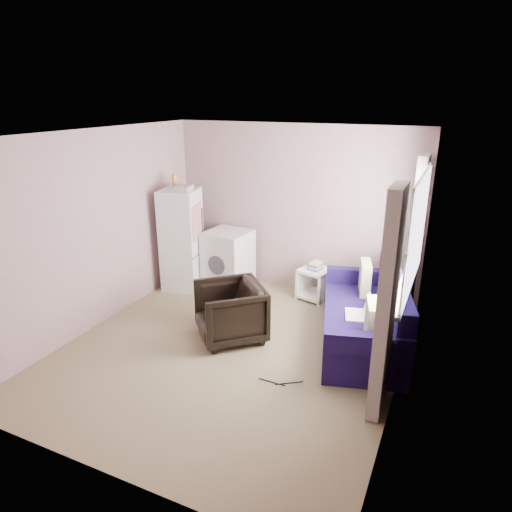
% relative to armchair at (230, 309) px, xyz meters
% --- Properties ---
extents(room, '(3.84, 4.24, 2.54)m').
position_rel_armchair_xyz_m(room, '(0.16, -0.24, 0.86)').
color(room, '#827355').
rests_on(room, ground).
extents(armchair, '(1.05, 1.05, 0.79)m').
position_rel_armchair_xyz_m(armchair, '(0.00, 0.00, 0.00)').
color(armchair, black).
rests_on(armchair, ground).
extents(fridge, '(0.63, 0.63, 1.77)m').
position_rel_armchair_xyz_m(fridge, '(-1.41, 1.11, 0.40)').
color(fridge, silver).
rests_on(fridge, ground).
extents(washing_machine, '(0.69, 0.69, 0.90)m').
position_rel_armchair_xyz_m(washing_machine, '(-0.79, 1.44, 0.07)').
color(washing_machine, silver).
rests_on(washing_machine, ground).
extents(side_table, '(0.52, 0.52, 0.58)m').
position_rel_armchair_xyz_m(side_table, '(0.60, 1.56, -0.12)').
color(side_table, white).
rests_on(side_table, ground).
extents(sofa, '(1.38, 2.13, 0.88)m').
position_rel_armchair_xyz_m(sofa, '(1.56, 0.55, -0.07)').
color(sofa, '#1D114F').
rests_on(sofa, ground).
extents(window_dressing, '(0.17, 2.62, 2.18)m').
position_rel_armchair_xyz_m(window_dressing, '(1.92, 0.46, 0.71)').
color(window_dressing, white).
rests_on(window_dressing, ground).
extents(floor_cables, '(0.45, 0.18, 0.01)m').
position_rel_armchair_xyz_m(floor_cables, '(0.92, -0.63, -0.39)').
color(floor_cables, black).
rests_on(floor_cables, ground).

